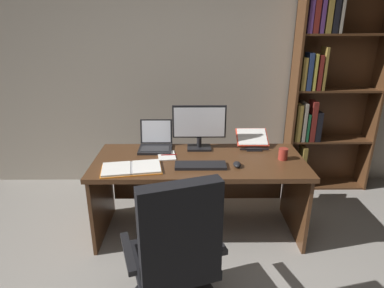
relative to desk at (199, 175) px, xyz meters
name	(u,v)px	position (x,y,z in m)	size (l,w,h in m)	color
wall_back	(197,68)	(0.00, 1.04, 0.82)	(4.86, 0.12, 2.71)	#A89E8E
desk	(199,175)	(0.00, 0.00, 0.00)	(1.82, 0.77, 0.72)	#4C2D19
bookshelf	(324,87)	(1.38, 0.83, 0.64)	(0.93, 0.28, 2.30)	#4C2D19
office_chair	(176,262)	(-0.17, -1.04, -0.10)	(0.70, 0.62, 1.04)	black
monitor	(199,127)	(0.01, 0.18, 0.40)	(0.49, 0.16, 0.41)	black
laptop	(156,143)	(-0.40, 0.18, 0.24)	(0.30, 0.30, 0.25)	black
keyboard	(201,165)	(0.01, -0.24, 0.20)	(0.42, 0.15, 0.02)	black
computer_mouse	(237,164)	(0.31, -0.24, 0.21)	(0.06, 0.10, 0.04)	black
reading_stand_with_book	(252,139)	(0.51, 0.24, 0.26)	(0.30, 0.26, 0.15)	black
open_binder	(131,168)	(-0.55, -0.29, 0.20)	(0.52, 0.34, 0.02)	orange
notepad	(167,156)	(-0.29, -0.01, 0.19)	(0.15, 0.21, 0.01)	white
pen	(169,155)	(-0.27, -0.01, 0.20)	(0.01, 0.01, 0.14)	maroon
coffee_mug	(283,154)	(0.72, -0.09, 0.24)	(0.08, 0.08, 0.10)	maroon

